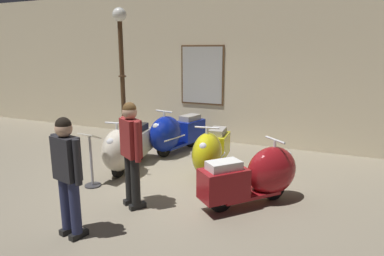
# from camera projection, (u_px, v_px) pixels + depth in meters

# --- Properties ---
(ground_plane) EXTENTS (60.00, 60.00, 0.00)m
(ground_plane) POSITION_uv_depth(u_px,v_px,m) (166.00, 185.00, 5.86)
(ground_plane) COLOR gray
(showroom_back_wall) EXTENTS (18.00, 0.24, 3.79)m
(showroom_back_wall) POSITION_uv_depth(u_px,v_px,m) (226.00, 67.00, 8.36)
(showroom_back_wall) COLOR beige
(showroom_back_wall) RESTS_ON ground
(scooter_0) EXTENTS (0.76, 1.75, 1.03)m
(scooter_0) POSITION_uv_depth(u_px,v_px,m) (125.00, 148.00, 6.47)
(scooter_0) COLOR black
(scooter_0) RESTS_ON ground
(scooter_1) EXTENTS (0.84, 1.76, 1.03)m
(scooter_1) POSITION_uv_depth(u_px,v_px,m) (174.00, 133.00, 7.60)
(scooter_1) COLOR black
(scooter_1) RESTS_ON ground
(scooter_2) EXTENTS (0.66, 1.67, 0.99)m
(scooter_2) POSITION_uv_depth(u_px,v_px,m) (211.00, 152.00, 6.27)
(scooter_2) COLOR black
(scooter_2) RESTS_ON ground
(scooter_3) EXTENTS (1.41, 1.52, 0.99)m
(scooter_3) POSITION_uv_depth(u_px,v_px,m) (258.00, 175.00, 5.08)
(scooter_3) COLOR black
(scooter_3) RESTS_ON ground
(lamppost) EXTENTS (0.32, 0.32, 3.26)m
(lamppost) POSITION_uv_depth(u_px,v_px,m) (122.00, 67.00, 7.92)
(lamppost) COLOR #472D19
(lamppost) RESTS_ON ground
(visitor_0) EXTENTS (0.51, 0.30, 1.53)m
(visitor_0) POSITION_uv_depth(u_px,v_px,m) (67.00, 169.00, 4.07)
(visitor_0) COLOR black
(visitor_0) RESTS_ON ground
(visitor_1) EXTENTS (0.47, 0.38, 1.59)m
(visitor_1) POSITION_uv_depth(u_px,v_px,m) (131.00, 148.00, 4.87)
(visitor_1) COLOR black
(visitor_1) RESTS_ON ground
(info_stanchion) EXTENTS (0.34, 0.28, 0.96)m
(info_stanchion) POSITION_uv_depth(u_px,v_px,m) (91.00, 164.00, 5.74)
(info_stanchion) COLOR #333338
(info_stanchion) RESTS_ON ground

